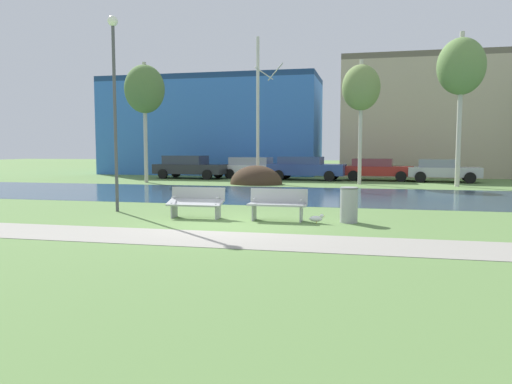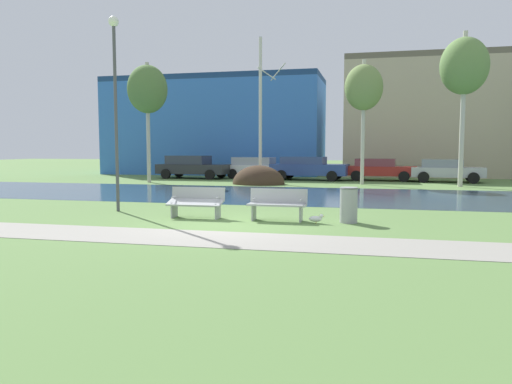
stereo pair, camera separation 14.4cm
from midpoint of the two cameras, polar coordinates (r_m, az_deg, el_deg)
ground_plane at (r=22.54m, az=4.04°, el=0.02°), size 120.00×120.00×0.00m
paved_path_strip at (r=10.98m, az=-6.23°, el=-5.33°), size 60.00×1.90×0.01m
river_band at (r=21.12m, az=3.40°, el=-0.31°), size 80.00×8.30×0.01m
soil_mound at (r=27.39m, az=0.45°, el=0.92°), size 2.92×2.51×2.08m
bench_left at (r=14.13m, az=-6.65°, el=-1.10°), size 1.60×0.57×0.87m
bench_right at (r=13.50m, az=2.80°, el=-1.35°), size 1.60×0.57×0.87m
trash_bin at (r=13.38m, az=10.97°, el=-1.41°), size 0.49×0.49×0.95m
seagull at (r=13.15m, az=7.30°, el=-3.06°), size 0.42×0.16×0.25m
streetlamp at (r=16.16m, az=-15.73°, el=11.87°), size 0.32×0.32×6.01m
birch_far_left at (r=29.56m, az=-12.31°, el=11.46°), size 2.29×2.29×6.89m
birch_left at (r=28.65m, az=0.73°, el=9.61°), size 1.60×2.41×8.28m
birch_center_left at (r=27.90m, az=12.50°, el=11.64°), size 2.06×2.06×6.76m
birch_center at (r=27.91m, az=23.09°, el=13.15°), size 2.40×2.40×7.89m
parked_van_nearest_dark at (r=32.78m, az=-7.27°, el=2.95°), size 4.89×2.40×1.50m
parked_sedan_second_white at (r=32.53m, az=0.31°, el=2.90°), size 4.82×2.28×1.40m
parked_hatch_third_blue at (r=31.01m, az=6.18°, el=2.83°), size 4.89×2.36×1.46m
parked_wagon_fourth_red at (r=31.34m, az=14.23°, el=2.63°), size 4.37×2.40×1.35m
parked_suv_fifth_silver at (r=31.04m, az=21.24°, el=2.40°), size 4.18×2.33×1.34m
building_blue_store at (r=39.08m, az=-4.58°, el=7.57°), size 16.55×6.40×7.39m
building_beige_block at (r=38.10m, az=19.23°, el=8.11°), size 11.48×6.84×8.38m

